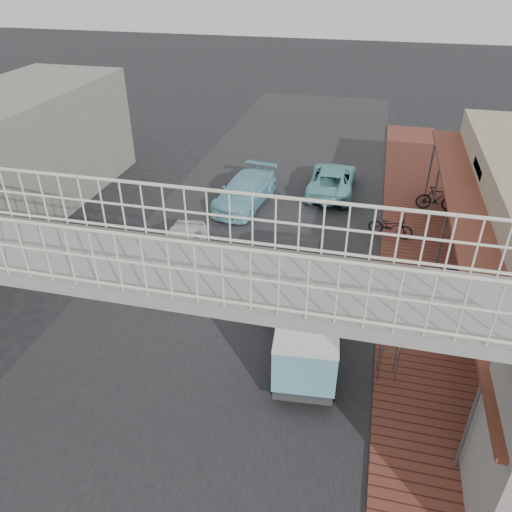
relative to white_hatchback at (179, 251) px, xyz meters
The scene contains 14 objects.
ground 4.19m from the white_hatchback, 57.74° to the right, with size 120.00×120.00×0.00m, color black.
road_strip 4.19m from the white_hatchback, 57.74° to the right, with size 10.00×60.00×0.01m, color black.
sidewalk 8.74m from the white_hatchback, ahead, with size 3.00×40.00×0.10m, color brown.
footbridge 8.20m from the white_hatchback, 73.60° to the right, with size 16.40×2.40×6.34m.
building_far_left 9.32m from the white_hatchback, 164.10° to the left, with size 5.00×14.00×5.00m, color gray.
white_hatchback is the anchor object (origin of this frame).
dark_sedan 4.33m from the white_hatchback, ahead, with size 1.48×4.25×1.40m, color black.
angkot_curb 9.35m from the white_hatchback, 59.77° to the left, with size 2.11×4.59×1.27m, color #69B3B6.
angkot_far 5.86m from the white_hatchback, 80.43° to the left, with size 1.85×4.56×1.32m, color #73B8C8.
angkot_van 6.57m from the white_hatchback, 36.34° to the right, with size 2.00×3.82×1.81m.
motorcycle_near 8.52m from the white_hatchback, 28.28° to the left, with size 0.62×1.79×0.94m, color black.
motorcycle_far 11.79m from the white_hatchback, 36.54° to the left, with size 0.51×1.81×1.09m, color black.
street_clock 8.62m from the white_hatchback, 27.83° to the right, with size 0.62×0.51×2.49m.
arrow_sign 10.31m from the white_hatchback, 13.25° to the right, with size 1.70×1.09×2.86m.
Camera 1 is at (4.18, -11.00, 10.10)m, focal length 35.00 mm.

